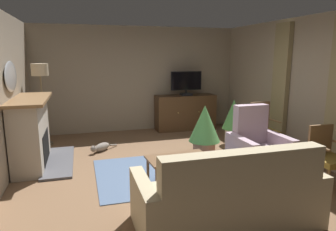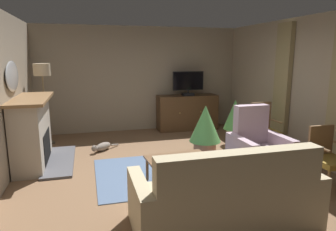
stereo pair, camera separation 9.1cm
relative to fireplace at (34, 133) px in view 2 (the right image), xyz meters
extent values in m
cube|color=brown|center=(2.28, -1.01, -0.60)|extent=(5.72, 6.71, 0.04)
cube|color=gray|center=(2.28, 2.10, 0.74)|extent=(5.72, 0.10, 2.63)
cube|color=gray|center=(4.90, -1.01, 0.74)|extent=(0.10, 6.71, 2.63)
cube|color=#8E7F56|center=(4.79, -0.29, 0.87)|extent=(0.10, 0.44, 2.21)
cube|color=slate|center=(2.01, -0.98, -0.57)|extent=(2.00, 1.77, 0.01)
cube|color=#4C4C51|center=(0.40, 0.00, -0.56)|extent=(0.50, 1.68, 0.04)
cube|color=#ADA393|center=(-0.03, 0.00, 0.00)|extent=(0.46, 1.48, 1.15)
cube|color=black|center=(0.16, 0.00, -0.26)|extent=(0.10, 0.83, 0.52)
cube|color=olive|center=(0.01, 0.00, 0.60)|extent=(0.58, 1.64, 0.05)
ellipsoid|color=#B2B7BF|center=(-0.25, 0.00, 1.00)|extent=(0.06, 0.91, 0.51)
cube|color=#352315|center=(3.45, 1.75, -0.55)|extent=(1.49, 0.44, 0.06)
cube|color=#4C331E|center=(3.45, 1.75, -0.13)|extent=(1.55, 0.50, 0.90)
sphere|color=tan|center=(3.17, 1.48, -0.08)|extent=(0.03, 0.03, 0.03)
sphere|color=tan|center=(3.73, 1.48, -0.08)|extent=(0.03, 0.03, 0.03)
cube|color=black|center=(3.45, 1.70, 0.35)|extent=(0.29, 0.20, 0.06)
cylinder|color=black|center=(3.45, 1.70, 0.42)|extent=(0.04, 0.04, 0.08)
cube|color=black|center=(3.45, 1.70, 0.70)|extent=(0.81, 0.05, 0.47)
cube|color=black|center=(3.45, 1.67, 0.70)|extent=(0.77, 0.01, 0.43)
cube|color=brown|center=(2.22, -1.44, -0.18)|extent=(0.98, 0.60, 0.03)
cylinder|color=brown|center=(2.63, -1.20, -0.39)|extent=(0.04, 0.04, 0.38)
cylinder|color=brown|center=(1.79, -1.26, -0.39)|extent=(0.04, 0.04, 0.38)
cylinder|color=brown|center=(2.66, -1.63, -0.39)|extent=(0.04, 0.04, 0.38)
cylinder|color=brown|center=(1.82, -1.69, -0.39)|extent=(0.04, 0.04, 0.38)
cube|color=black|center=(2.23, -1.46, -0.15)|extent=(0.14, 0.17, 0.02)
cube|color=tan|center=(2.40, -2.67, -0.37)|extent=(1.78, 0.93, 0.41)
cube|color=tan|center=(2.40, -3.03, 0.12)|extent=(1.78, 0.20, 0.58)
cube|color=tan|center=(1.43, -2.67, -0.26)|extent=(0.15, 0.93, 0.63)
cube|color=tan|center=(3.36, -2.67, -0.26)|extent=(0.15, 0.93, 0.63)
cube|color=tan|center=(2.51, -2.81, -0.05)|extent=(0.36, 0.14, 0.36)
cube|color=#AD93A3|center=(3.64, -1.42, -0.36)|extent=(0.60, 0.84, 0.43)
cube|color=#AD93A3|center=(3.63, -1.10, 0.18)|extent=(0.59, 0.19, 0.67)
cube|color=#AD93A3|center=(4.00, -1.42, -0.26)|extent=(0.15, 0.83, 0.63)
cube|color=#AD93A3|center=(3.29, -1.43, -0.26)|extent=(0.15, 0.83, 0.63)
cube|color=olive|center=(4.22, -2.28, -0.13)|extent=(0.45, 0.49, 0.08)
cube|color=olive|center=(4.23, -2.06, 0.11)|extent=(0.41, 0.05, 0.47)
cylinder|color=olive|center=(4.03, -2.49, -0.37)|extent=(0.04, 0.04, 0.41)
cylinder|color=olive|center=(4.03, -2.07, -0.37)|extent=(0.04, 0.04, 0.41)
cylinder|color=olive|center=(4.42, -2.07, -0.37)|extent=(0.04, 0.04, 0.41)
cylinder|color=olive|center=(4.02, -2.28, 0.09)|extent=(0.04, 0.39, 0.03)
cube|color=olive|center=(4.22, -0.67, -0.13)|extent=(0.51, 0.45, 0.08)
cube|color=olive|center=(4.21, -0.48, 0.16)|extent=(0.45, 0.07, 0.57)
cylinder|color=olive|center=(4.02, -0.86, -0.37)|extent=(0.04, 0.04, 0.41)
cylinder|color=olive|center=(4.45, -0.84, -0.37)|extent=(0.04, 0.04, 0.41)
cylinder|color=olive|center=(4.00, -0.50, -0.37)|extent=(0.04, 0.04, 0.41)
cylinder|color=olive|center=(4.42, -0.47, -0.37)|extent=(0.04, 0.04, 0.41)
cylinder|color=olive|center=(4.44, -0.66, 0.09)|extent=(0.05, 0.34, 0.03)
cylinder|color=olive|center=(4.00, -0.68, 0.09)|extent=(0.05, 0.34, 0.03)
cylinder|color=beige|center=(3.99, 0.15, -0.40)|extent=(0.34, 0.34, 0.35)
cone|color=#4C8E47|center=(3.99, 0.15, 0.10)|extent=(0.48, 0.48, 0.64)
cylinder|color=#99664C|center=(3.10, -0.36, -0.43)|extent=(0.43, 0.43, 0.29)
cone|color=#4C8E47|center=(3.10, -0.36, 0.06)|extent=(0.60, 0.60, 0.70)
ellipsoid|color=gray|center=(1.21, 0.47, -0.49)|extent=(0.40, 0.39, 0.17)
sphere|color=gray|center=(1.04, 0.31, -0.47)|extent=(0.12, 0.12, 0.12)
cone|color=gray|center=(1.06, 0.29, -0.41)|extent=(0.04, 0.04, 0.04)
cone|color=gray|center=(1.01, 0.33, -0.41)|extent=(0.04, 0.04, 0.04)
cylinder|color=gray|center=(1.46, 0.65, -0.53)|extent=(0.19, 0.18, 0.08)
cylinder|color=#4C4233|center=(0.06, 1.26, -0.56)|extent=(0.30, 0.30, 0.04)
cylinder|color=olive|center=(0.06, 1.26, 0.17)|extent=(0.03, 0.03, 1.50)
cylinder|color=beige|center=(0.06, 1.26, 1.05)|extent=(0.34, 0.34, 0.25)
camera|label=1|loc=(0.85, -5.58, 1.36)|focal=32.36mm
camera|label=2|loc=(0.94, -5.61, 1.36)|focal=32.36mm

